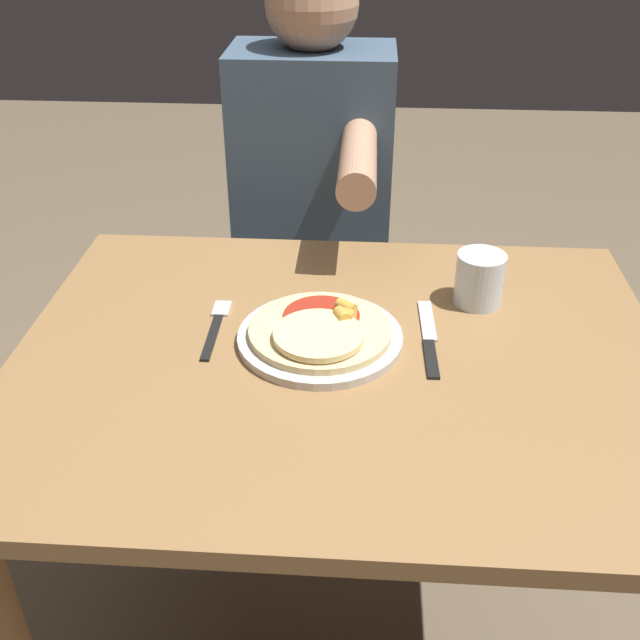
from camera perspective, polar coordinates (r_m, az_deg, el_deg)
name	(u,v)px	position (r m, az deg, el deg)	size (l,w,h in m)	color
dining_table	(339,422)	(1.23, 1.45, -7.80)	(1.01, 0.79, 0.78)	olive
plate	(320,338)	(1.18, 0.00, -1.36)	(0.26, 0.26, 0.01)	beige
pizza	(321,330)	(1.16, 0.05, -0.79)	(0.22, 0.22, 0.04)	#E0C689
fork	(216,325)	(1.23, -7.93, -0.39)	(0.03, 0.18, 0.00)	black
knife	(429,339)	(1.20, 8.30, -1.42)	(0.03, 0.22, 0.00)	black
drinking_glass	(479,279)	(1.29, 12.06, 3.07)	(0.08, 0.08, 0.09)	silver
person_diner	(314,207)	(1.74, -0.48, 8.64)	(0.35, 0.52, 1.27)	#2D2D38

